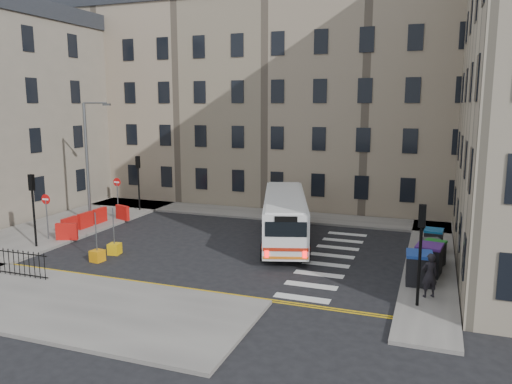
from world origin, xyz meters
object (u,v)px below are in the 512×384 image
Objects in this scene: streetlamp at (87,161)px; bus at (285,216)px; wheelie_bin_d at (432,250)px; wheelie_bin_c at (433,253)px; wheelie_bin_b at (429,259)px; bollard_chevron at (97,256)px; wheelie_bin_e at (433,240)px; wheelie_bin_a at (419,268)px; pedestrian at (429,275)px; bollard_yellow at (115,249)px.

bus is (13.82, 0.06, -2.73)m from streetlamp.
wheelie_bin_c is at bearing -104.49° from wheelie_bin_d.
wheelie_bin_b reaches higher than bollard_chevron.
wheelie_bin_b is 4.05m from wheelie_bin_e.
streetlamp is 0.78× the size of bus.
wheelie_bin_b reaches higher than wheelie_bin_c.
bus is 7.28× the size of wheelie_bin_a.
streetlamp is 6.61× the size of wheelie_bin_e.
wheelie_bin_b is 2.21m from wheelie_bin_d.
wheelie_bin_d is at bearing -86.34° from wheelie_bin_e.
wheelie_bin_c is at bearing -5.16° from streetlamp.
pedestrian is 16.30m from bollard_chevron.
pedestrian is (-0.10, -7.00, 0.32)m from wheelie_bin_e.
streetlamp reaches higher than wheelie_bin_c.
streetlamp is 22.47m from wheelie_bin_b.
streetlamp is 22.36m from wheelie_bin_a.
wheelie_bin_e is (22.10, 0.58, -3.57)m from streetlamp.
streetlamp reaches higher than wheelie_bin_a.
wheelie_bin_b reaches higher than wheelie_bin_e.
bus is 17.38× the size of bollard_yellow.
streetlamp is at bearing -43.45° from pedestrian.
wheelie_bin_b is at bearing -115.86° from pedestrian.
streetlamp is 22.38m from wheelie_bin_d.
pedestrian reaches higher than wheelie_bin_c.
wheelie_bin_b is at bearing 6.77° from bollard_yellow.
wheelie_bin_d is 2.11× the size of bollard_yellow.
bus is 10.67m from bollard_chevron.
wheelie_bin_d is (0.52, 3.66, -0.15)m from wheelie_bin_a.
wheelie_bin_c is (0.19, 1.46, -0.11)m from wheelie_bin_b.
bus is 5.55× the size of pedestrian.
pedestrian is (0.07, -2.95, 0.21)m from wheelie_bin_b.
wheelie_bin_d is 17.24m from bollard_chevron.
wheelie_bin_c is at bearing 74.89° from wheelie_bin_a.
wheelie_bin_e is at bearing 96.06° from wheelie_bin_b.
wheelie_bin_a is 1.58m from pedestrian.
wheelie_bin_d is at bearing 114.27° from wheelie_bin_c.
bollard_chevron is (-16.28, -0.34, -0.79)m from pedestrian.
wheelie_bin_d is (-0.07, 0.74, -0.05)m from wheelie_bin_c.
bus is at bearing -65.57° from pedestrian.
wheelie_bin_a reaches higher than bollard_chevron.
bollard_chevron is at bearing -92.97° from bollard_yellow.
wheelie_bin_c is 16.68m from bollard_yellow.
wheelie_bin_c is (0.59, 2.92, -0.10)m from wheelie_bin_a.
streetlamp is at bearing 137.16° from bollard_yellow.
wheelie_bin_c is 0.73× the size of pedestrian.
streetlamp is at bearing 163.41° from wheelie_bin_a.
bollard_chevron is at bearing -150.80° from wheelie_bin_e.
wheelie_bin_b is 2.96m from pedestrian.
wheelie_bin_d is at bearing -26.32° from bus.
bollard_yellow is 1.00× the size of bollard_chevron.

